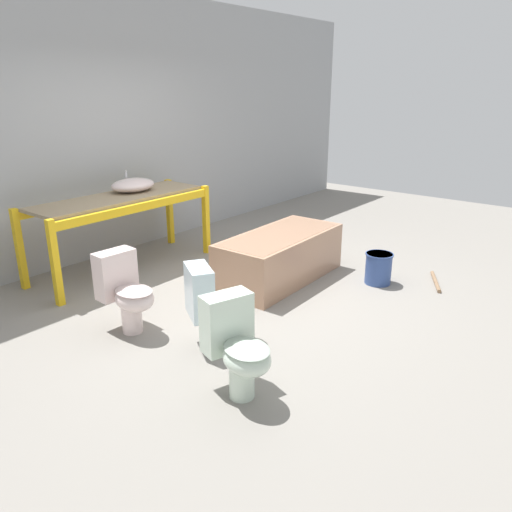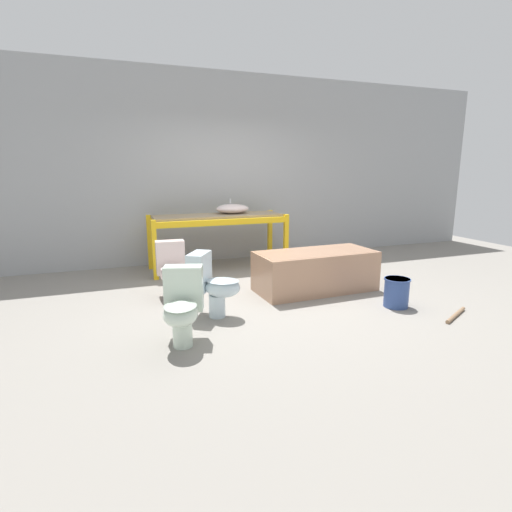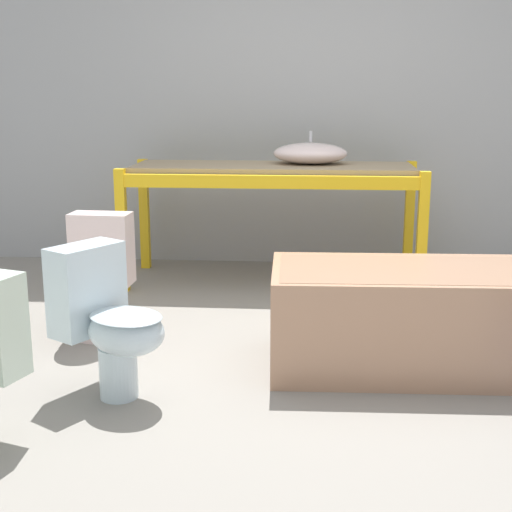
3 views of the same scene
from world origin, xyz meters
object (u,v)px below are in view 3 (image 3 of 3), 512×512
(bathtub_main, at_px, (425,311))
(toilet_extra, at_px, (94,273))
(toilet_near, at_px, (108,318))
(sink_basin, at_px, (310,153))

(bathtub_main, height_order, toilet_extra, toilet_extra)
(toilet_extra, bearing_deg, toilet_near, -65.56)
(bathtub_main, bearing_deg, toilet_extra, 168.17)
(sink_basin, height_order, toilet_near, sink_basin)
(toilet_near, bearing_deg, bathtub_main, -40.89)
(sink_basin, distance_m, toilet_near, 2.45)
(bathtub_main, xyz_separation_m, toilet_near, (-1.53, -0.47, 0.08))
(bathtub_main, height_order, toilet_near, toilet_near)
(toilet_near, xyz_separation_m, toilet_extra, (-0.31, 0.79, 0.00))
(sink_basin, height_order, toilet_extra, sink_basin)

